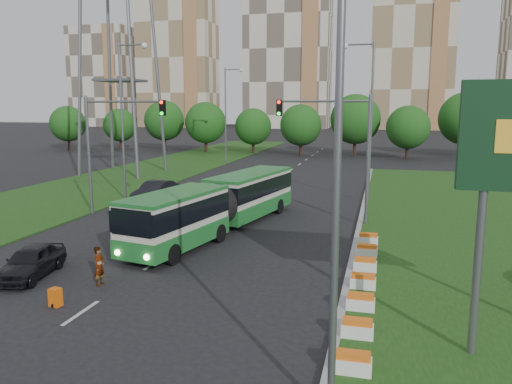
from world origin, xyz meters
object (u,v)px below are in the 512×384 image
(traffic_mast_left, at_px, (110,136))
(car_left_near, at_px, (31,261))
(articulated_bus, at_px, (219,204))
(pedestrian, at_px, (99,266))
(shopping_trolley, at_px, (55,297))
(car_left_far, at_px, (156,192))
(traffic_mast_median, at_px, (342,139))

(traffic_mast_left, bearing_deg, car_left_near, -75.77)
(car_left_near, bearing_deg, articulated_bus, 51.53)
(pedestrian, relative_size, shopping_trolley, 2.39)
(car_left_near, distance_m, car_left_far, 17.38)
(traffic_mast_median, distance_m, car_left_near, 18.43)
(traffic_mast_left, bearing_deg, pedestrian, -62.12)
(car_left_near, relative_size, car_left_far, 0.83)
(traffic_mast_left, bearing_deg, traffic_mast_median, 3.77)
(traffic_mast_median, height_order, pedestrian, traffic_mast_median)
(traffic_mast_median, distance_m, pedestrian, 16.49)
(traffic_mast_median, xyz_separation_m, shopping_trolley, (-9.03, -15.69, -5.01))
(traffic_mast_left, height_order, pedestrian, traffic_mast_left)
(pedestrian, bearing_deg, shopping_trolley, 171.04)
(articulated_bus, bearing_deg, car_left_near, -107.25)
(traffic_mast_median, relative_size, traffic_mast_left, 1.00)
(traffic_mast_left, relative_size, car_left_far, 1.65)
(car_left_far, bearing_deg, traffic_mast_left, -93.64)
(pedestrian, height_order, shopping_trolley, pedestrian)
(traffic_mast_median, xyz_separation_m, articulated_bus, (-6.78, -3.42, -3.73))
(traffic_mast_median, height_order, car_left_far, traffic_mast_median)
(articulated_bus, distance_m, car_left_near, 11.09)
(car_left_far, xyz_separation_m, shopping_trolley, (5.41, -19.79, -0.46))
(car_left_near, distance_m, shopping_trolley, 4.01)
(car_left_near, relative_size, shopping_trolley, 5.91)
(car_left_near, bearing_deg, shopping_trolley, -49.86)
(articulated_bus, relative_size, shopping_trolley, 23.44)
(articulated_bus, height_order, car_left_far, articulated_bus)
(car_left_near, xyz_separation_m, pedestrian, (3.42, -0.17, 0.13))
(traffic_mast_median, xyz_separation_m, pedestrian, (-8.66, -13.28, -4.53))
(car_left_near, bearing_deg, traffic_mast_median, 37.58)
(car_left_far, bearing_deg, articulated_bus, -40.11)
(traffic_mast_left, distance_m, pedestrian, 14.61)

